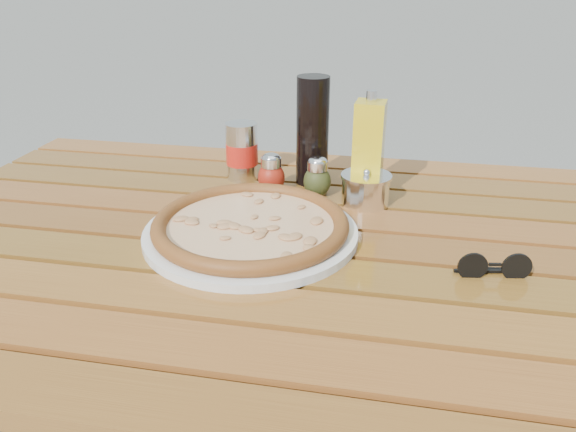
% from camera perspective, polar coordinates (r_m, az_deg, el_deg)
% --- Properties ---
extents(table, '(1.40, 0.90, 0.75)m').
position_cam_1_polar(table, '(0.98, -0.22, -6.09)').
color(table, '#371B0C').
rests_on(table, ground).
extents(plate, '(0.36, 0.36, 0.01)m').
position_cam_1_polar(plate, '(0.95, -3.79, -1.71)').
color(plate, silver).
rests_on(plate, table).
extents(pizza, '(0.38, 0.38, 0.03)m').
position_cam_1_polar(pizza, '(0.94, -3.82, -0.85)').
color(pizza, '#FEE3B6').
rests_on(pizza, plate).
extents(pepper_shaker, '(0.07, 0.07, 0.08)m').
position_cam_1_polar(pepper_shaker, '(1.12, -1.71, 4.31)').
color(pepper_shaker, '#A82513').
rests_on(pepper_shaker, table).
extents(oregano_shaker, '(0.06, 0.06, 0.08)m').
position_cam_1_polar(oregano_shaker, '(1.10, 2.99, 3.94)').
color(oregano_shaker, '#3D421A').
rests_on(oregano_shaker, table).
extents(dark_bottle, '(0.07, 0.07, 0.22)m').
position_cam_1_polar(dark_bottle, '(1.15, 2.51, 8.61)').
color(dark_bottle, black).
rests_on(dark_bottle, table).
extents(soda_can, '(0.07, 0.07, 0.12)m').
position_cam_1_polar(soda_can, '(1.19, -4.70, 6.52)').
color(soda_can, silver).
rests_on(soda_can, table).
extents(olive_oil_cruet, '(0.06, 0.06, 0.21)m').
position_cam_1_polar(olive_oil_cruet, '(1.08, 8.16, 6.62)').
color(olive_oil_cruet, gold).
rests_on(olive_oil_cruet, table).
extents(parmesan_tin, '(0.12, 0.12, 0.07)m').
position_cam_1_polar(parmesan_tin, '(1.07, 7.89, 2.76)').
color(parmesan_tin, white).
rests_on(parmesan_tin, table).
extents(sunglasses, '(0.11, 0.04, 0.04)m').
position_cam_1_polar(sunglasses, '(0.88, 20.18, -4.92)').
color(sunglasses, black).
rests_on(sunglasses, table).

